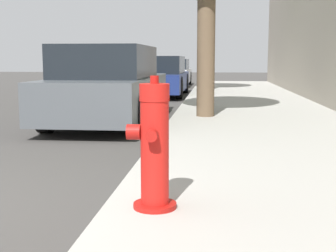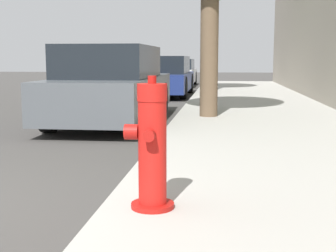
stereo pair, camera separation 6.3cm
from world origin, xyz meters
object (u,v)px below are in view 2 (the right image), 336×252
fire_hydrant (152,148)px  parked_car_near (113,86)px  parked_car_mid (164,76)px  parked_car_far (176,73)px

fire_hydrant → parked_car_near: size_ratio=0.21×
fire_hydrant → parked_car_mid: bearing=96.8°
parked_car_mid → parked_car_far: (-0.18, 5.78, -0.04)m
parked_car_near → parked_car_mid: 6.69m
parked_car_near → fire_hydrant: bearing=-73.9°
parked_car_near → parked_car_far: (-0.03, 12.46, -0.11)m
parked_car_far → parked_car_mid: bearing=-88.3°
fire_hydrant → parked_car_near: (-1.60, 5.56, 0.12)m
parked_car_near → parked_car_mid: bearing=88.7°
parked_car_mid → fire_hydrant: bearing=-83.2°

